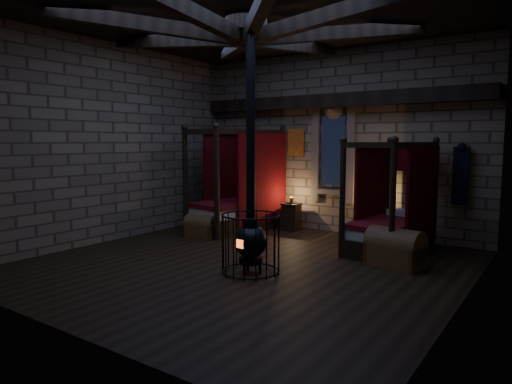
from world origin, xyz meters
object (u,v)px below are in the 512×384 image
Objects in this scene: bed_right at (391,225)px; trunk_right at (395,249)px; trunk_left at (202,227)px; stove at (251,237)px; bed_left at (239,205)px.

bed_right is 2.11× the size of trunk_right.
trunk_left is 0.19× the size of stove.
bed_left is at bearing -175.95° from bed_right.
bed_right reaches higher than trunk_right.
bed_left is 4.36m from trunk_right.
bed_right is at bearing 7.38° from trunk_left.
bed_right is 4.08m from trunk_left.
stove reaches higher than trunk_left.
trunk_right is (4.33, 0.07, 0.07)m from trunk_left.
bed_left is 2.43× the size of trunk_right.
trunk_left is 0.74× the size of trunk_right.
bed_left reaches higher than trunk_left.
stove is (2.54, -1.68, 0.37)m from trunk_left.
bed_left is at bearing 136.28° from stove.
bed_left is at bearing 175.85° from trunk_right.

